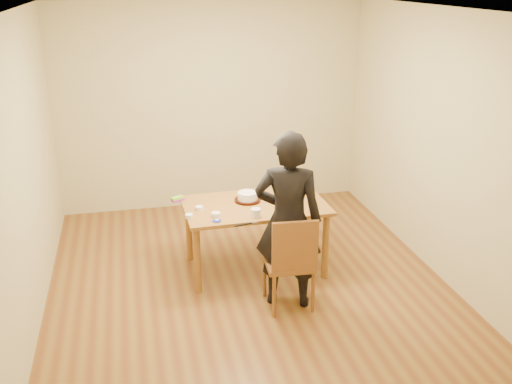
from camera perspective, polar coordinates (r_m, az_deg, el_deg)
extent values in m
cube|color=brown|center=(5.98, -0.83, -9.00)|extent=(4.00, 4.50, 0.00)
cube|color=silver|center=(5.18, -0.99, 17.81)|extent=(4.00, 4.50, 0.00)
cube|color=#C4B488|center=(7.57, -4.48, 8.46)|extent=(4.00, 0.00, 2.70)
cube|color=#C4B488|center=(5.40, -22.13, 1.75)|extent=(0.00, 4.50, 2.70)
cube|color=#C4B488|center=(6.14, 17.73, 4.53)|extent=(0.00, 4.50, 2.70)
cube|color=brown|center=(5.93, -0.11, -1.36)|extent=(1.50, 0.92, 0.04)
cube|color=brown|center=(5.41, 3.28, -7.03)|extent=(0.47, 0.47, 0.04)
cylinder|color=red|center=(6.00, -0.85, -0.81)|extent=(0.28, 0.28, 0.02)
cylinder|color=white|center=(5.98, -0.85, -0.42)|extent=(0.21, 0.21, 0.07)
ellipsoid|color=white|center=(5.97, -0.86, 0.00)|extent=(0.21, 0.21, 0.03)
cylinder|color=white|center=(5.60, -0.02, -2.10)|extent=(0.10, 0.10, 0.09)
cylinder|color=#17229B|center=(5.53, -3.95, -2.90)|extent=(0.09, 0.09, 0.01)
ellipsoid|color=white|center=(5.53, -3.95, -2.78)|extent=(0.04, 0.04, 0.02)
cylinder|color=white|center=(5.63, -4.03, -2.27)|extent=(0.09, 0.09, 0.04)
cylinder|color=white|center=(5.80, -5.69, -1.62)|extent=(0.08, 0.08, 0.04)
cylinder|color=white|center=(5.63, -6.71, -2.40)|extent=(0.08, 0.08, 0.04)
cube|color=#C22D9B|center=(6.07, -7.82, -0.77)|extent=(0.15, 0.12, 0.02)
cube|color=green|center=(6.06, -7.88, -0.58)|extent=(0.15, 0.12, 0.02)
cube|color=black|center=(5.44, -1.27, -3.28)|extent=(0.18, 0.06, 0.01)
imported|color=black|center=(5.27, 3.24, -2.88)|extent=(0.73, 0.61, 1.72)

